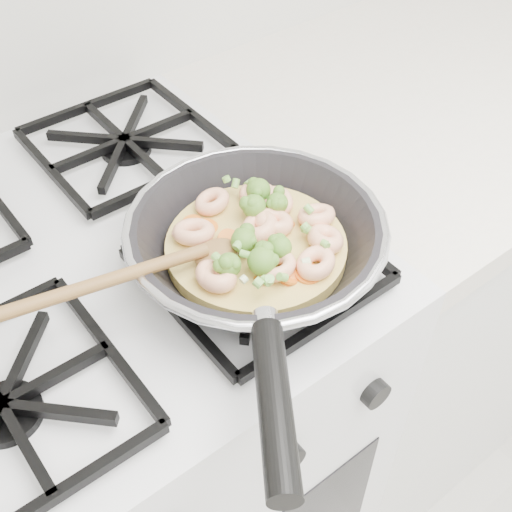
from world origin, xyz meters
TOP-DOWN VIEW (x-y plane):
  - stove at (0.00, 1.70)m, footprint 0.60×0.60m
  - counter_right at (0.80, 1.70)m, footprint 1.00×0.60m
  - skillet at (0.15, 1.55)m, footprint 0.44×0.40m

SIDE VIEW (x-z plane):
  - counter_right at x=0.80m, z-range 0.00..0.90m
  - stove at x=0.00m, z-range 0.00..0.92m
  - skillet at x=0.15m, z-range 0.91..1.00m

